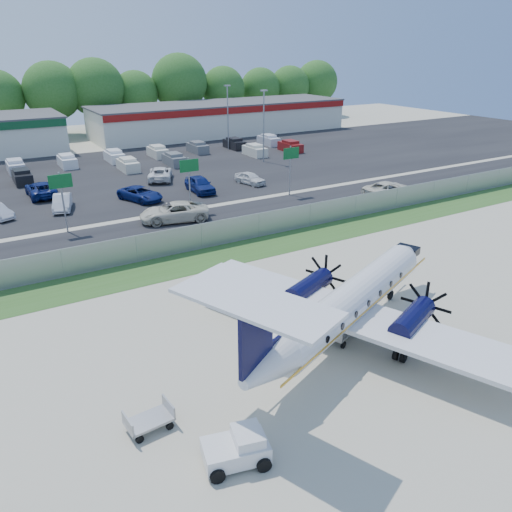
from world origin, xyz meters
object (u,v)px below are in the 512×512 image
baggage_cart_near (149,420)px  baggage_cart_far (340,329)px  aircraft (349,303)px  pushback_tug (238,448)px

baggage_cart_near → baggage_cart_far: size_ratio=0.77×
aircraft → pushback_tug: aircraft is taller
aircraft → pushback_tug: bearing=-153.5°
aircraft → pushback_tug: (-8.76, -4.37, -1.58)m
baggage_cart_near → pushback_tug: bearing=-55.5°
baggage_cart_near → aircraft: bearing=5.7°
baggage_cart_far → baggage_cart_near: bearing=-172.5°
baggage_cart_near → baggage_cart_far: (10.86, 1.42, 0.08)m
pushback_tug → baggage_cart_near: (-2.25, 3.27, -0.17)m
pushback_tug → baggage_cart_far: size_ratio=1.06×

